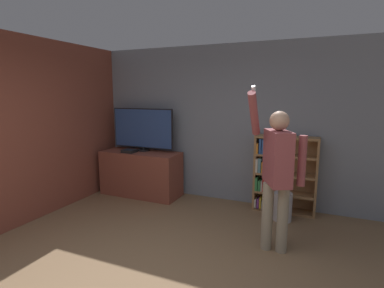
# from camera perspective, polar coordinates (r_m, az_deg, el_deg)

# --- Properties ---
(wall_back) EXTENTS (6.62, 0.06, 2.70)m
(wall_back) POSITION_cam_1_polar(r_m,az_deg,el_deg) (5.25, 6.01, 3.78)
(wall_back) COLOR gray
(wall_back) RESTS_ON ground_plane
(wall_side_brick) EXTENTS (0.06, 4.55, 2.70)m
(wall_side_brick) POSITION_cam_1_polar(r_m,az_deg,el_deg) (5.25, -24.75, 2.95)
(wall_side_brick) COLOR brown
(wall_side_brick) RESTS_ON ground_plane
(tv_ledge) EXTENTS (1.47, 0.58, 0.82)m
(tv_ledge) POSITION_cam_1_polar(r_m,az_deg,el_deg) (5.68, -9.66, -5.53)
(tv_ledge) COLOR brown
(tv_ledge) RESTS_ON ground_plane
(television) EXTENTS (1.23, 0.22, 0.79)m
(television) POSITION_cam_1_polar(r_m,az_deg,el_deg) (5.61, -9.34, 2.82)
(television) COLOR black
(television) RESTS_ON tv_ledge
(game_console) EXTENTS (0.23, 0.21, 0.05)m
(game_console) POSITION_cam_1_polar(r_m,az_deg,el_deg) (5.57, -11.86, -1.32)
(game_console) COLOR black
(game_console) RESTS_ON tv_ledge
(bookshelf) EXTENTS (0.96, 0.28, 1.22)m
(bookshelf) POSITION_cam_1_polar(r_m,az_deg,el_deg) (5.01, 16.38, -5.67)
(bookshelf) COLOR #997047
(bookshelf) RESTS_ON ground_plane
(person) EXTENTS (0.62, 0.58, 1.97)m
(person) POSITION_cam_1_polar(r_m,az_deg,el_deg) (3.62, 15.90, -4.34)
(person) COLOR gray
(person) RESTS_ON ground_plane
(waste_bin) EXTENTS (0.27, 0.27, 0.43)m
(waste_bin) POSITION_cam_1_polar(r_m,az_deg,el_deg) (4.75, 16.89, -11.34)
(waste_bin) COLOR #B7B7BC
(waste_bin) RESTS_ON ground_plane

